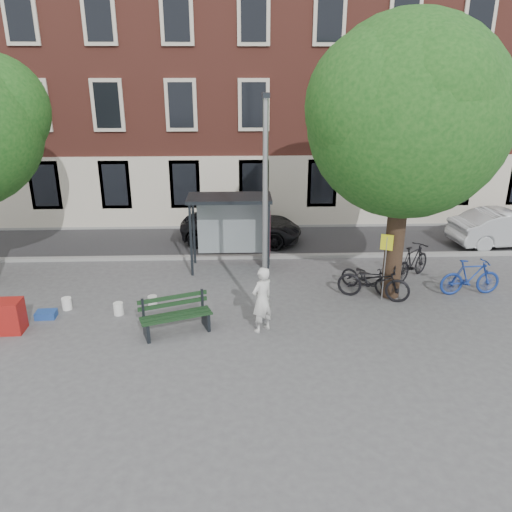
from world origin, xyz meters
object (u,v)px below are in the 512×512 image
at_px(bike_d, 412,262).
at_px(notice_sign, 386,252).
at_px(bike_c, 367,277).
at_px(bike_a, 374,281).
at_px(bike_b, 470,277).
at_px(car_dark, 242,226).
at_px(painter, 262,300).
at_px(bench, 176,317).
at_px(red_stand, 5,316).
at_px(lamppost, 265,225).
at_px(bus_shelter, 241,215).
at_px(car_silver, 507,228).

relative_size(bike_d, notice_sign, 0.96).
bearing_deg(bike_d, bike_c, 76.09).
bearing_deg(bike_a, notice_sign, -86.06).
bearing_deg(bike_a, bike_c, 26.75).
xyz_separation_m(bike_b, car_dark, (-7.06, 5.46, 0.09)).
bearing_deg(painter, notice_sign, 166.46).
bearing_deg(bike_b, painter, 104.09).
bearing_deg(bench, painter, -20.53).
bearing_deg(notice_sign, red_stand, -146.86).
xyz_separation_m(lamppost, painter, (-0.10, -0.61, -1.87)).
bearing_deg(lamppost, red_stand, -176.59).
distance_m(bus_shelter, bike_c, 4.77).
bearing_deg(bus_shelter, notice_sign, -34.13).
xyz_separation_m(bike_b, car_silver, (3.53, 4.59, 0.15)).
distance_m(bike_b, notice_sign, 3.01).
bearing_deg(notice_sign, bike_b, 30.37).
xyz_separation_m(bike_a, car_dark, (-3.96, 5.67, 0.10)).
bearing_deg(bike_d, car_dark, 11.35).
xyz_separation_m(painter, notice_sign, (3.77, 1.81, 0.64)).
relative_size(lamppost, bike_c, 3.35).
bearing_deg(bike_a, painter, 139.68).
bearing_deg(painter, red_stand, -40.78).
height_order(bike_c, bike_d, bike_d).
relative_size(lamppost, bench, 3.10).
bearing_deg(painter, bike_d, 174.09).
bearing_deg(car_dark, bus_shelter, -173.33).
relative_size(painter, bike_b, 0.94).
height_order(bench, car_dark, car_dark).
relative_size(lamppost, painter, 3.35).
height_order(painter, notice_sign, notice_sign).
height_order(bench, notice_sign, notice_sign).
bearing_deg(bench, bike_c, 2.78).
relative_size(bike_d, car_silver, 0.45).
bearing_deg(notice_sign, lamppost, -137.36).
bearing_deg(car_silver, car_dark, 79.11).
bearing_deg(car_dark, bike_c, -134.96).
bearing_deg(painter, bench, -39.43).
height_order(bike_a, bike_d, bike_d).
relative_size(bike_c, notice_sign, 0.87).
height_order(bike_b, car_dark, car_dark).
distance_m(lamppost, bike_b, 7.02).
xyz_separation_m(bike_d, car_silver, (4.91, 3.27, 0.13)).
bearing_deg(notice_sign, bike_c, 140.93).
bearing_deg(notice_sign, bike_d, 72.63).
distance_m(bus_shelter, bench, 5.24).
relative_size(car_silver, red_stand, 4.96).
bearing_deg(car_silver, bike_c, 116.20).
xyz_separation_m(bike_a, bike_d, (1.71, 1.53, 0.03)).
height_order(painter, bike_a, painter).
relative_size(bus_shelter, bike_b, 1.47).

